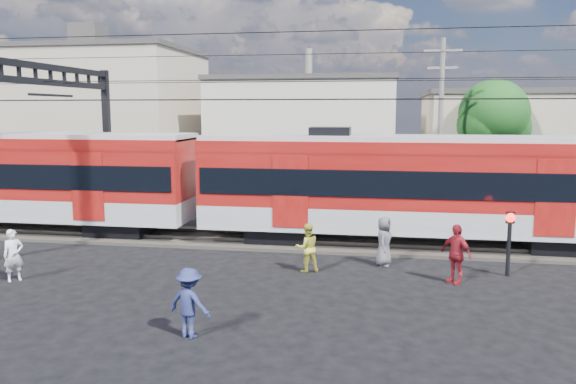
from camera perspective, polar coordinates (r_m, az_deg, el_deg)
name	(u,v)px	position (r m, az deg, el deg)	size (l,w,h in m)	color
ground	(246,315)	(14.45, -4.25, -12.38)	(120.00, 120.00, 0.00)	black
track_bed	(295,241)	(21.96, 0.74, -4.96)	(70.00, 3.40, 0.12)	#2D2823
rail_near	(292,242)	(21.21, 0.43, -5.11)	(70.00, 0.12, 0.12)	#59544C
rail_far	(298,234)	(22.65, 1.03, -4.24)	(70.00, 0.12, 0.12)	#59544C
commuter_train	(422,184)	(21.34, 13.43, 0.82)	(50.30, 3.08, 4.17)	black
catenary	(83,109)	(24.25, -20.08, 7.90)	(70.00, 9.30, 7.52)	black
building_west	(93,117)	(42.29, -19.24, 7.25)	(14.28, 10.20, 9.30)	#B9A68E
building_midwest	(308,131)	(40.49, 2.09, 6.26)	(12.24, 12.24, 7.30)	beige
building_mideast	(558,142)	(38.69, 25.74, 4.61)	(16.32, 10.20, 6.30)	#B9A68E
utility_pole_mid	(440,122)	(28.26, 15.21, 6.87)	(1.80, 0.24, 8.50)	slate
tree_near	(497,119)	(31.77, 20.45, 7.00)	(3.82, 3.64, 6.72)	#382619
pedestrian_a	(13,255)	(18.84, -26.12, -5.78)	(0.57, 0.38, 1.58)	white
pedestrian_b	(307,248)	(17.88, 1.96, -5.67)	(0.76, 0.59, 1.56)	gold
pedestrian_c	(189,303)	(13.06, -9.99, -11.04)	(1.04, 0.60, 1.60)	navy
pedestrian_d	(456,254)	(17.40, 16.67, -6.04)	(1.05, 0.44, 1.79)	maroon
pedestrian_e	(384,241)	(18.82, 9.73, -4.96)	(0.80, 0.52, 1.64)	#545359
crossing_signal	(510,232)	(18.57, 21.58, -3.76)	(0.29, 0.29, 2.03)	black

